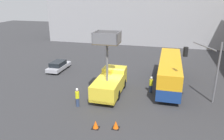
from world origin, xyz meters
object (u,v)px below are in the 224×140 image
(road_worker_near_truck, at_px, (77,97))
(traffic_cone_near_truck, at_px, (96,125))
(traffic_cone_mid_road, at_px, (116,125))
(parked_car_curbside, at_px, (59,66))
(traffic_light_pole, at_px, (207,64))
(city_bus, at_px, (170,70))
(utility_truck, at_px, (110,81))
(road_worker_directing, at_px, (151,85))

(road_worker_near_truck, height_order, traffic_cone_near_truck, road_worker_near_truck)
(traffic_cone_mid_road, bearing_deg, parked_car_curbside, 133.47)
(traffic_cone_mid_road, bearing_deg, traffic_light_pole, 41.11)
(city_bus, height_order, traffic_cone_near_truck, city_bus)
(road_worker_near_truck, relative_size, traffic_cone_mid_road, 2.77)
(utility_truck, bearing_deg, road_worker_directing, 19.90)
(traffic_cone_mid_road, distance_m, parked_car_curbside, 16.70)
(road_worker_near_truck, height_order, parked_car_curbside, road_worker_near_truck)
(traffic_cone_mid_road, bearing_deg, utility_truck, 109.21)
(utility_truck, xyz_separation_m, road_worker_directing, (4.32, 1.56, -0.55))
(road_worker_near_truck, height_order, traffic_cone_mid_road, road_worker_near_truck)
(road_worker_directing, bearing_deg, traffic_cone_near_truck, -141.67)
(city_bus, xyz_separation_m, road_worker_near_truck, (-8.60, -7.83, -0.93))
(road_worker_near_truck, relative_size, road_worker_directing, 1.01)
(city_bus, height_order, traffic_light_pole, traffic_light_pole)
(road_worker_directing, xyz_separation_m, traffic_cone_mid_road, (-2.16, -7.77, -0.64))
(traffic_light_pole, relative_size, traffic_cone_mid_road, 8.95)
(road_worker_near_truck, distance_m, road_worker_directing, 8.37)
(utility_truck, bearing_deg, parked_car_curbside, 147.63)
(traffic_cone_near_truck, distance_m, traffic_cone_mid_road, 1.67)
(traffic_light_pole, relative_size, traffic_cone_near_truck, 9.03)
(utility_truck, distance_m, traffic_cone_near_truck, 6.73)
(utility_truck, xyz_separation_m, parked_car_curbside, (-9.33, 5.91, -0.80))
(traffic_light_pole, height_order, road_worker_directing, traffic_light_pole)
(traffic_cone_near_truck, relative_size, parked_car_curbside, 0.15)
(traffic_cone_mid_road, bearing_deg, road_worker_near_truck, 148.89)
(traffic_cone_near_truck, xyz_separation_m, traffic_cone_mid_road, (1.62, 0.40, 0.00))
(traffic_light_pole, xyz_separation_m, traffic_cone_near_truck, (-8.96, -6.81, -3.92))
(utility_truck, bearing_deg, traffic_cone_near_truck, -85.28)
(city_bus, xyz_separation_m, parked_car_curbside, (-15.56, 1.55, -1.19))
(city_bus, height_order, traffic_cone_mid_road, city_bus)
(road_worker_near_truck, relative_size, parked_car_curbside, 0.43)
(road_worker_near_truck, distance_m, parked_car_curbside, 11.69)
(utility_truck, distance_m, city_bus, 7.61)
(traffic_cone_mid_road, height_order, parked_car_curbside, parked_car_curbside)
(traffic_light_pole, distance_m, road_worker_directing, 6.28)
(utility_truck, relative_size, road_worker_near_truck, 3.67)
(city_bus, bearing_deg, parked_car_curbside, 66.36)
(utility_truck, bearing_deg, traffic_cone_mid_road, -70.79)
(traffic_cone_near_truck, distance_m, parked_car_curbside, 15.95)
(traffic_cone_near_truck, relative_size, traffic_cone_mid_road, 0.99)
(road_worker_directing, bearing_deg, traffic_cone_mid_road, -132.40)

